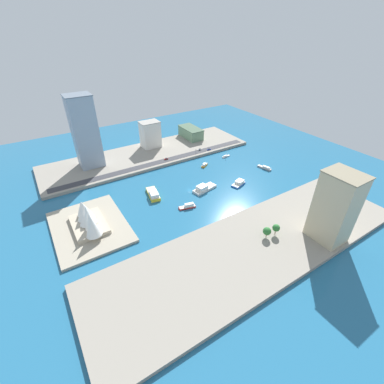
# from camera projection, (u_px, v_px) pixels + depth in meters

# --- Properties ---
(ground_plane) EXTENTS (440.00, 440.00, 0.00)m
(ground_plane) POSITION_uv_depth(u_px,v_px,m) (189.00, 190.00, 250.23)
(ground_plane) COLOR #23668E
(quay_west) EXTENTS (70.00, 240.00, 3.00)m
(quay_west) POSITION_uv_depth(u_px,v_px,m) (256.00, 246.00, 186.20)
(quay_west) COLOR gray
(quay_west) RESTS_ON ground_plane
(quay_east) EXTENTS (70.00, 240.00, 3.00)m
(quay_east) POSITION_uv_depth(u_px,v_px,m) (149.00, 155.00, 312.63)
(quay_east) COLOR gray
(quay_east) RESTS_ON ground_plane
(peninsula_point) EXTENTS (69.41, 52.66, 2.00)m
(peninsula_point) POSITION_uv_depth(u_px,v_px,m) (90.00, 227.00, 204.07)
(peninsula_point) COLOR #A89E89
(peninsula_point) RESTS_ON ground_plane
(road_strip) EXTENTS (9.19, 228.00, 0.15)m
(road_strip) POSITION_uv_depth(u_px,v_px,m) (160.00, 162.00, 292.81)
(road_strip) COLOR #38383D
(road_strip) RESTS_ON quay_east
(ferry_white_commuter) EXTENTS (13.10, 25.98, 5.77)m
(ferry_white_commuter) POSITION_uv_depth(u_px,v_px,m) (204.00, 188.00, 248.95)
(ferry_white_commuter) COLOR silver
(ferry_white_commuter) RESTS_ON ground_plane
(tugboat_red) EXTENTS (7.51, 15.57, 3.97)m
(tugboat_red) POSITION_uv_depth(u_px,v_px,m) (188.00, 206.00, 225.84)
(tugboat_red) COLOR red
(tugboat_red) RESTS_ON ground_plane
(sailboat_small_white) EXTENTS (3.20, 11.59, 11.14)m
(sailboat_small_white) POSITION_uv_depth(u_px,v_px,m) (226.00, 156.00, 310.10)
(sailboat_small_white) COLOR white
(sailboat_small_white) RESTS_ON ground_plane
(ferry_yellow_fast) EXTENTS (25.24, 12.55, 6.00)m
(ferry_yellow_fast) POSITION_uv_depth(u_px,v_px,m) (153.00, 194.00, 240.48)
(ferry_yellow_fast) COLOR yellow
(ferry_yellow_fast) RESTS_ON ground_plane
(water_taxi_orange) EXTENTS (8.05, 10.82, 3.57)m
(water_taxi_orange) POSITION_uv_depth(u_px,v_px,m) (205.00, 165.00, 290.58)
(water_taxi_orange) COLOR orange
(water_taxi_orange) RESTS_ON ground_plane
(yacht_sleek_gray) EXTENTS (17.18, 6.74, 3.35)m
(yacht_sleek_gray) POSITION_uv_depth(u_px,v_px,m) (265.00, 168.00, 285.27)
(yacht_sleek_gray) COLOR #999EA3
(yacht_sleek_gray) RESTS_ON ground_plane
(catamaran_blue) EXTENTS (11.73, 16.52, 4.17)m
(catamaran_blue) POSITION_uv_depth(u_px,v_px,m) (239.00, 183.00, 257.52)
(catamaran_blue) COLOR blue
(catamaran_blue) RESTS_ON ground_plane
(terminal_long_green) EXTENTS (37.08, 18.43, 13.36)m
(terminal_long_green) POSITION_uv_depth(u_px,v_px,m) (191.00, 133.00, 350.79)
(terminal_long_green) COLOR slate
(terminal_long_green) RESTS_ON quay_east
(hotel_broad_white) EXTENTS (17.07, 22.72, 31.33)m
(hotel_broad_white) POSITION_uv_depth(u_px,v_px,m) (150.00, 134.00, 320.29)
(hotel_broad_white) COLOR silver
(hotel_broad_white) RESTS_ON quay_east
(tower_tall_glass) EXTENTS (21.67, 24.83, 73.42)m
(tower_tall_glass) POSITION_uv_depth(u_px,v_px,m) (85.00, 132.00, 267.30)
(tower_tall_glass) COLOR #8C9EB2
(tower_tall_glass) RESTS_ON quay_east
(office_block_beige) EXTENTS (24.37, 20.28, 51.88)m
(office_block_beige) POSITION_uv_depth(u_px,v_px,m) (335.00, 208.00, 177.79)
(office_block_beige) COLOR #C6B793
(office_block_beige) RESTS_ON quay_west
(hatchback_blue) EXTENTS (1.99, 4.61, 1.55)m
(hatchback_blue) POSITION_uv_depth(u_px,v_px,m) (209.00, 149.00, 319.45)
(hatchback_blue) COLOR black
(hatchback_blue) RESTS_ON road_strip
(van_white) EXTENTS (1.98, 4.30, 1.68)m
(van_white) POSITION_uv_depth(u_px,v_px,m) (200.00, 150.00, 318.74)
(van_white) COLOR black
(van_white) RESTS_ON road_strip
(pickup_red) EXTENTS (1.96, 4.40, 1.56)m
(pickup_red) POSITION_uv_depth(u_px,v_px,m) (166.00, 159.00, 297.60)
(pickup_red) COLOR black
(pickup_red) RESTS_ON road_strip
(traffic_light_waterfront) EXTENTS (0.36, 0.36, 6.50)m
(traffic_light_waterfront) POSITION_uv_depth(u_px,v_px,m) (196.00, 151.00, 306.49)
(traffic_light_waterfront) COLOR black
(traffic_light_waterfront) RESTS_ON quay_east
(opera_landmark) EXTENTS (42.20, 23.62, 22.74)m
(opera_landmark) POSITION_uv_depth(u_px,v_px,m) (87.00, 218.00, 198.35)
(opera_landmark) COLOR #BCAD93
(opera_landmark) RESTS_ON peninsula_point
(park_tree_cluster) EXTENTS (6.97, 13.32, 8.64)m
(park_tree_cluster) POSITION_uv_depth(u_px,v_px,m) (271.00, 230.00, 189.76)
(park_tree_cluster) COLOR brown
(park_tree_cluster) RESTS_ON quay_west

